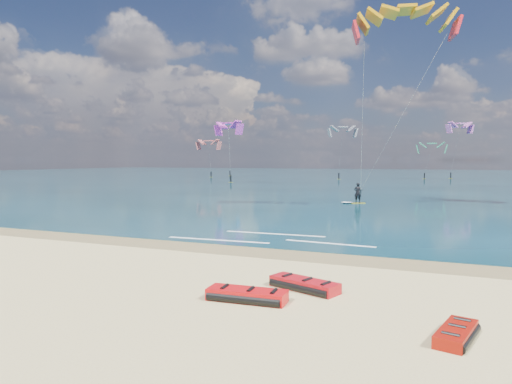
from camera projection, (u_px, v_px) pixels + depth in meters
ground at (357, 195)px, 56.43m from camera, size 320.00×320.00×0.00m
wet_sand_strip at (225, 249)px, 22.25m from camera, size 320.00×2.40×0.01m
sea at (400, 177)px, 115.54m from camera, size 320.00×200.00×0.04m
packed_kite_left at (247, 301)px, 14.15m from camera, size 2.77×1.34×0.43m
packed_kite_mid at (304, 290)px, 15.35m from camera, size 2.88×1.98×0.42m
packed_kite_right at (456, 340)px, 11.08m from camera, size 1.44×2.20×0.36m
kitesurfer_main at (381, 102)px, 41.33m from camera, size 12.13×8.24×18.51m
shoreline_foam at (270, 239)px, 25.10m from camera, size 11.17×3.61×0.01m
distant_kites at (339, 154)px, 97.78m from camera, size 76.54×39.75×13.68m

